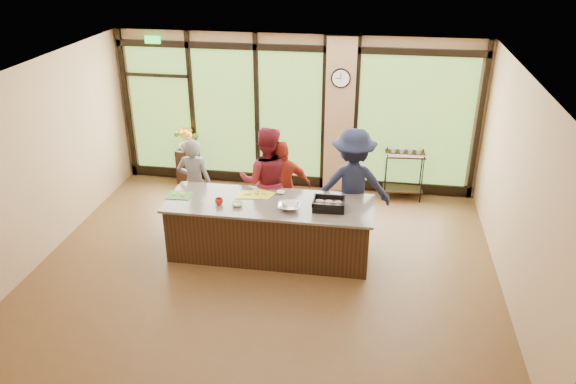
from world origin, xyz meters
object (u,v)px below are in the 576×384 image
(island_base, at_px, (270,230))
(cook_right, at_px, (352,186))
(cook_left, at_px, (195,183))
(roasting_pan, at_px, (329,206))
(flower_stand, at_px, (188,166))
(bar_cart, at_px, (404,168))

(island_base, xyz_separation_m, cook_right, (1.23, 0.71, 0.52))
(island_base, xyz_separation_m, cook_left, (-1.45, 0.77, 0.36))
(roasting_pan, xyz_separation_m, flower_stand, (-3.07, 2.51, -0.60))
(cook_left, distance_m, bar_cart, 3.96)
(island_base, xyz_separation_m, bar_cart, (2.13, 2.45, 0.16))
(flower_stand, bearing_deg, cook_left, -51.94)
(island_base, distance_m, cook_right, 1.52)
(flower_stand, bearing_deg, roasting_pan, -23.91)
(bar_cart, bearing_deg, flower_stand, 175.72)
(flower_stand, height_order, bar_cart, bar_cart)
(island_base, distance_m, bar_cart, 3.25)
(cook_left, bearing_deg, island_base, 149.86)
(cook_right, distance_m, roasting_pan, 0.83)
(cook_left, xyz_separation_m, roasting_pan, (2.36, -0.83, 0.16))
(flower_stand, relative_size, bar_cart, 0.71)
(cook_right, height_order, bar_cart, cook_right)
(cook_left, relative_size, cook_right, 0.83)
(flower_stand, bearing_deg, cook_right, -11.79)
(cook_left, bearing_deg, cook_right, 176.61)
(cook_right, xyz_separation_m, roasting_pan, (-0.31, -0.77, -0.00))
(cook_left, relative_size, flower_stand, 2.23)
(island_base, relative_size, cook_left, 1.94)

